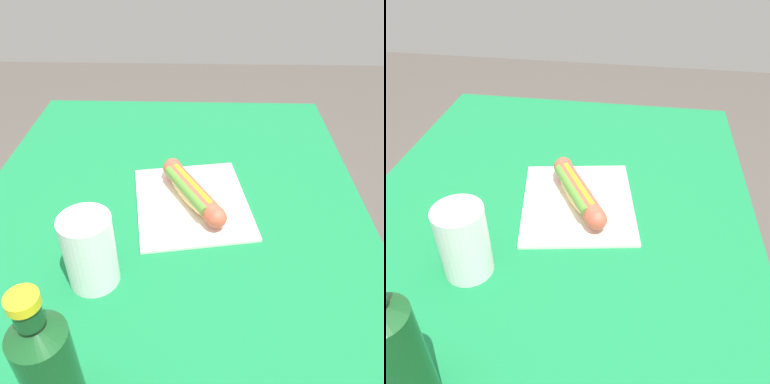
% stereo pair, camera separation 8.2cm
% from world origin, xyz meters
% --- Properties ---
extents(dining_table, '(1.11, 0.80, 0.75)m').
position_xyz_m(dining_table, '(0.00, 0.00, 0.61)').
color(dining_table, brown).
rests_on(dining_table, ground).
extents(paper_wrapper, '(0.30, 0.27, 0.01)m').
position_xyz_m(paper_wrapper, '(0.06, -0.05, 0.75)').
color(paper_wrapper, silver).
rests_on(paper_wrapper, dining_table).
extents(hot_dog, '(0.21, 0.14, 0.05)m').
position_xyz_m(hot_dog, '(0.06, -0.04, 0.78)').
color(hot_dog, '#DBB26B').
rests_on(hot_dog, paper_wrapper).
extents(soda_bottle, '(0.06, 0.06, 0.23)m').
position_xyz_m(soda_bottle, '(-0.36, 0.10, 0.85)').
color(soda_bottle, '#14471E').
rests_on(soda_bottle, dining_table).
extents(drinking_cup, '(0.08, 0.08, 0.13)m').
position_xyz_m(drinking_cup, '(-0.14, 0.11, 0.82)').
color(drinking_cup, white).
rests_on(drinking_cup, dining_table).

